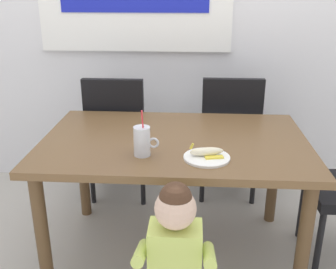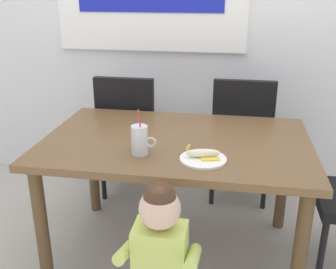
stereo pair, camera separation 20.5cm
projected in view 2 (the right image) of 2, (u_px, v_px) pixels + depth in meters
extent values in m
plane|color=#B7B2A8|center=(175.00, 251.00, 2.47)|extent=(24.00, 24.00, 0.00)
cube|color=white|center=(150.00, 0.00, 2.90)|extent=(1.43, 0.04, 0.74)
cube|color=#1923B2|center=(150.00, 0.00, 2.88)|extent=(1.09, 0.01, 0.18)
cube|color=brown|center=(176.00, 142.00, 2.20)|extent=(1.47, 0.95, 0.04)
cylinder|color=brown|center=(42.00, 228.00, 2.08)|extent=(0.07, 0.07, 0.71)
cylinder|color=brown|center=(300.00, 255.00, 1.87)|extent=(0.07, 0.07, 0.71)
cylinder|color=brown|center=(93.00, 165.00, 2.80)|extent=(0.07, 0.07, 0.71)
cylinder|color=brown|center=(283.00, 179.00, 2.60)|extent=(0.07, 0.07, 0.71)
cube|color=black|center=(133.00, 137.00, 3.06)|extent=(0.44, 0.44, 0.06)
cube|color=black|center=(124.00, 112.00, 2.77)|extent=(0.42, 0.05, 0.48)
cylinder|color=black|center=(162.00, 157.00, 3.29)|extent=(0.04, 0.04, 0.42)
cylinder|color=black|center=(118.00, 154.00, 3.35)|extent=(0.04, 0.04, 0.42)
cylinder|color=black|center=(152.00, 178.00, 2.94)|extent=(0.04, 0.04, 0.42)
cylinder|color=black|center=(103.00, 174.00, 3.00)|extent=(0.04, 0.04, 0.42)
cube|color=black|center=(240.00, 141.00, 2.99)|extent=(0.44, 0.44, 0.06)
cube|color=black|center=(243.00, 115.00, 2.71)|extent=(0.42, 0.05, 0.48)
cylinder|color=black|center=(262.00, 161.00, 3.22)|extent=(0.04, 0.04, 0.42)
cylinder|color=black|center=(215.00, 158.00, 3.28)|extent=(0.04, 0.04, 0.42)
cylinder|color=black|center=(265.00, 183.00, 2.87)|extent=(0.04, 0.04, 0.42)
cylinder|color=black|center=(212.00, 179.00, 2.93)|extent=(0.04, 0.04, 0.42)
cylinder|color=black|center=(310.00, 216.00, 2.46)|extent=(0.04, 0.04, 0.42)
cylinder|color=black|center=(321.00, 254.00, 2.11)|extent=(0.04, 0.04, 0.42)
cube|color=#C6DB66|center=(160.00, 257.00, 1.65)|extent=(0.22, 0.15, 0.30)
sphere|color=beige|center=(160.00, 209.00, 1.57)|extent=(0.17, 0.17, 0.17)
sphere|color=#472D1E|center=(160.00, 198.00, 1.55)|extent=(0.13, 0.13, 0.13)
cylinder|color=#C6DB66|center=(126.00, 251.00, 1.65)|extent=(0.05, 0.24, 0.13)
cylinder|color=#C6DB66|center=(193.00, 258.00, 1.60)|extent=(0.05, 0.24, 0.13)
cylinder|color=silver|center=(140.00, 140.00, 1.98)|extent=(0.08, 0.08, 0.15)
cylinder|color=#8C6647|center=(140.00, 146.00, 1.99)|extent=(0.07, 0.07, 0.08)
torus|color=silver|center=(151.00, 142.00, 1.97)|extent=(0.06, 0.01, 0.06)
cylinder|color=#E5333F|center=(140.00, 128.00, 1.95)|extent=(0.01, 0.08, 0.21)
cylinder|color=white|center=(203.00, 159.00, 1.93)|extent=(0.23, 0.23, 0.01)
ellipsoid|color=#F4EAC6|center=(203.00, 153.00, 1.93)|extent=(0.18, 0.08, 0.04)
cube|color=yellow|center=(210.00, 159.00, 1.91)|extent=(0.09, 0.05, 0.01)
cube|color=yellow|center=(206.00, 153.00, 1.97)|extent=(0.09, 0.05, 0.01)
cylinder|color=yellow|center=(188.00, 147.00, 1.92)|extent=(0.03, 0.02, 0.03)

